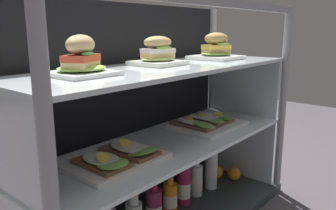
{
  "coord_description": "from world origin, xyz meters",
  "views": [
    {
      "loc": [
        -1.02,
        -0.85,
        0.86
      ],
      "look_at": [
        0.0,
        0.0,
        0.56
      ],
      "focal_mm": 36.13,
      "sensor_mm": 36.0,
      "label": 1
    }
  ],
  "objects_px": {
    "plated_roll_sandwich_center": "(159,54)",
    "juice_bottle_back_right": "(170,198)",
    "juice_bottle_front_second": "(183,185)",
    "open_sandwich_tray_right_of_center": "(116,157)",
    "plated_roll_sandwich_mid_left": "(81,60)",
    "juice_bottle_front_right_end": "(196,180)",
    "plated_roll_sandwich_near_right_corner": "(216,50)",
    "open_sandwich_tray_far_right": "(206,123)",
    "orange_fruit_beside_bottles": "(234,174)",
    "orange_fruit_near_left_post": "(216,172)",
    "juice_bottle_back_left": "(154,206)",
    "juice_bottle_near_post": "(211,169)"
  },
  "relations": [
    {
      "from": "plated_roll_sandwich_near_right_corner",
      "to": "juice_bottle_front_second",
      "type": "xyz_separation_m",
      "value": [
        -0.21,
        0.03,
        -0.63
      ]
    },
    {
      "from": "plated_roll_sandwich_center",
      "to": "open_sandwich_tray_right_of_center",
      "type": "height_order",
      "value": "plated_roll_sandwich_center"
    },
    {
      "from": "juice_bottle_back_left",
      "to": "orange_fruit_beside_bottles",
      "type": "bearing_deg",
      "value": -4.56
    },
    {
      "from": "juice_bottle_front_second",
      "to": "juice_bottle_near_post",
      "type": "distance_m",
      "value": 0.22
    },
    {
      "from": "juice_bottle_back_left",
      "to": "juice_bottle_near_post",
      "type": "bearing_deg",
      "value": 0.06
    },
    {
      "from": "plated_roll_sandwich_mid_left",
      "to": "juice_bottle_front_second",
      "type": "xyz_separation_m",
      "value": [
        0.56,
        0.03,
        -0.63
      ]
    },
    {
      "from": "open_sandwich_tray_far_right",
      "to": "juice_bottle_back_right",
      "type": "relative_size",
      "value": 1.74
    },
    {
      "from": "plated_roll_sandwich_near_right_corner",
      "to": "orange_fruit_near_left_post",
      "type": "bearing_deg",
      "value": 22.87
    },
    {
      "from": "plated_roll_sandwich_mid_left",
      "to": "juice_bottle_front_right_end",
      "type": "height_order",
      "value": "plated_roll_sandwich_mid_left"
    },
    {
      "from": "plated_roll_sandwich_near_right_corner",
      "to": "juice_bottle_back_left",
      "type": "height_order",
      "value": "plated_roll_sandwich_near_right_corner"
    },
    {
      "from": "juice_bottle_back_left",
      "to": "orange_fruit_beside_bottles",
      "type": "distance_m",
      "value": 0.61
    },
    {
      "from": "open_sandwich_tray_far_right",
      "to": "open_sandwich_tray_right_of_center",
      "type": "bearing_deg",
      "value": -178.93
    },
    {
      "from": "juice_bottle_back_left",
      "to": "orange_fruit_near_left_post",
      "type": "distance_m",
      "value": 0.57
    },
    {
      "from": "juice_bottle_back_right",
      "to": "juice_bottle_near_post",
      "type": "bearing_deg",
      "value": 0.4
    },
    {
      "from": "orange_fruit_near_left_post",
      "to": "plated_roll_sandwich_mid_left",
      "type": "bearing_deg",
      "value": -176.73
    },
    {
      "from": "open_sandwich_tray_far_right",
      "to": "juice_bottle_back_left",
      "type": "distance_m",
      "value": 0.46
    },
    {
      "from": "open_sandwich_tray_right_of_center",
      "to": "orange_fruit_near_left_post",
      "type": "distance_m",
      "value": 0.87
    },
    {
      "from": "plated_roll_sandwich_mid_left",
      "to": "plated_roll_sandwich_center",
      "type": "xyz_separation_m",
      "value": [
        0.39,
        0.03,
        -0.0
      ]
    },
    {
      "from": "open_sandwich_tray_far_right",
      "to": "juice_bottle_front_second",
      "type": "bearing_deg",
      "value": 161.58
    },
    {
      "from": "open_sandwich_tray_far_right",
      "to": "orange_fruit_near_left_post",
      "type": "bearing_deg",
      "value": 16.78
    },
    {
      "from": "open_sandwich_tray_right_of_center",
      "to": "orange_fruit_beside_bottles",
      "type": "relative_size",
      "value": 4.67
    },
    {
      "from": "juice_bottle_front_second",
      "to": "orange_fruit_near_left_post",
      "type": "distance_m",
      "value": 0.35
    },
    {
      "from": "plated_roll_sandwich_center",
      "to": "juice_bottle_front_right_end",
      "type": "height_order",
      "value": "plated_roll_sandwich_center"
    },
    {
      "from": "open_sandwich_tray_right_of_center",
      "to": "juice_bottle_front_second",
      "type": "relative_size",
      "value": 1.37
    },
    {
      "from": "orange_fruit_beside_bottles",
      "to": "open_sandwich_tray_far_right",
      "type": "bearing_deg",
      "value": 175.47
    },
    {
      "from": "juice_bottle_back_left",
      "to": "juice_bottle_near_post",
      "type": "height_order",
      "value": "juice_bottle_near_post"
    },
    {
      "from": "juice_bottle_near_post",
      "to": "plated_roll_sandwich_mid_left",
      "type": "bearing_deg",
      "value": -179.04
    },
    {
      "from": "open_sandwich_tray_far_right",
      "to": "plated_roll_sandwich_near_right_corner",
      "type": "bearing_deg",
      "value": 6.49
    },
    {
      "from": "juice_bottle_back_right",
      "to": "juice_bottle_front_second",
      "type": "height_order",
      "value": "juice_bottle_front_second"
    },
    {
      "from": "juice_bottle_front_right_end",
      "to": "orange_fruit_beside_bottles",
      "type": "height_order",
      "value": "juice_bottle_front_right_end"
    },
    {
      "from": "plated_roll_sandwich_center",
      "to": "juice_bottle_near_post",
      "type": "xyz_separation_m",
      "value": [
        0.39,
        -0.02,
        -0.62
      ]
    },
    {
      "from": "plated_roll_sandwich_mid_left",
      "to": "juice_bottle_back_left",
      "type": "relative_size",
      "value": 0.86
    },
    {
      "from": "open_sandwich_tray_far_right",
      "to": "juice_bottle_back_left",
      "type": "bearing_deg",
      "value": 175.42
    },
    {
      "from": "open_sandwich_tray_right_of_center",
      "to": "juice_bottle_front_right_end",
      "type": "height_order",
      "value": "open_sandwich_tray_right_of_center"
    },
    {
      "from": "open_sandwich_tray_far_right",
      "to": "juice_bottle_front_right_end",
      "type": "height_order",
      "value": "open_sandwich_tray_far_right"
    },
    {
      "from": "plated_roll_sandwich_near_right_corner",
      "to": "juice_bottle_front_second",
      "type": "bearing_deg",
      "value": 171.64
    },
    {
      "from": "juice_bottle_front_right_end",
      "to": "orange_fruit_beside_bottles",
      "type": "bearing_deg",
      "value": -12.92
    },
    {
      "from": "plated_roll_sandwich_center",
      "to": "orange_fruit_near_left_post",
      "type": "bearing_deg",
      "value": 2.47
    },
    {
      "from": "plated_roll_sandwich_mid_left",
      "to": "juice_bottle_back_left",
      "type": "bearing_deg",
      "value": 2.16
    },
    {
      "from": "juice_bottle_back_left",
      "to": "open_sandwich_tray_right_of_center",
      "type": "bearing_deg",
      "value": -170.66
    },
    {
      "from": "plated_roll_sandwich_mid_left",
      "to": "juice_bottle_front_second",
      "type": "bearing_deg",
      "value": 2.58
    },
    {
      "from": "juice_bottle_front_right_end",
      "to": "juice_bottle_near_post",
      "type": "height_order",
      "value": "juice_bottle_near_post"
    },
    {
      "from": "open_sandwich_tray_far_right",
      "to": "juice_bottle_near_post",
      "type": "xyz_separation_m",
      "value": [
        0.1,
        0.03,
        -0.28
      ]
    },
    {
      "from": "juice_bottle_back_left",
      "to": "plated_roll_sandwich_near_right_corner",
      "type": "bearing_deg",
      "value": -2.37
    },
    {
      "from": "open_sandwich_tray_right_of_center",
      "to": "juice_bottle_front_second",
      "type": "distance_m",
      "value": 0.54
    },
    {
      "from": "open_sandwich_tray_far_right",
      "to": "plated_roll_sandwich_center",
      "type": "bearing_deg",
      "value": 171.21
    },
    {
      "from": "plated_roll_sandwich_center",
      "to": "juice_bottle_back_right",
      "type": "bearing_deg",
      "value": -20.16
    },
    {
      "from": "plated_roll_sandwich_near_right_corner",
      "to": "juice_bottle_back_left",
      "type": "bearing_deg",
      "value": 177.63
    },
    {
      "from": "plated_roll_sandwich_near_right_corner",
      "to": "open_sandwich_tray_far_right",
      "type": "distance_m",
      "value": 0.35
    },
    {
      "from": "open_sandwich_tray_right_of_center",
      "to": "orange_fruit_beside_bottles",
      "type": "xyz_separation_m",
      "value": [
        0.84,
        -0.01,
        -0.35
      ]
    }
  ]
}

